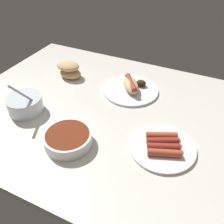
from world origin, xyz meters
TOP-DOWN VIEW (x-y plane):
  - ground_plane at (0.00, 0.00)cm, footprint 120.00×90.00cm
  - bread_stack at (-27.98, 16.57)cm, footprint 13.00×10.37cm
  - plate_hotdog_assembled at (3.72, 17.45)cm, footprint 24.62×24.62cm
  - bowl_coleslaw at (-28.55, -13.89)cm, footprint 13.73×13.73cm
  - bowl_chili at (-3.43, -21.77)cm, footprint 16.47×16.47cm
  - plate_sausages at (26.26, -10.23)cm, footprint 22.26×22.26cm

SIDE VIEW (x-z plane):
  - ground_plane at x=0.00cm, z-range -3.00..0.00cm
  - plate_sausages at x=26.26cm, z-range -0.64..2.77cm
  - plate_hotdog_assembled at x=3.72cm, z-range -1.08..4.53cm
  - bowl_chili at x=-3.43cm, z-range 0.23..4.66cm
  - bread_stack at x=-27.98cm, z-range 0.00..7.20cm
  - bowl_coleslaw at x=-28.55cm, z-range -4.42..11.62cm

